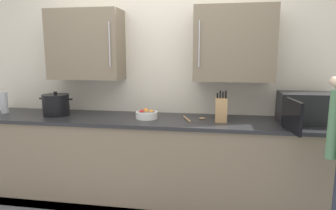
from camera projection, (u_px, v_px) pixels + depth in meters
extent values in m
cube|color=beige|center=(161.00, 66.00, 3.23)|extent=(4.15, 0.10, 2.84)
cube|color=#756651|center=(86.00, 45.00, 3.11)|extent=(0.77, 0.32, 0.72)
cylinder|color=#B7BABF|center=(109.00, 44.00, 2.89)|extent=(0.01, 0.01, 0.43)
cube|color=#756651|center=(234.00, 44.00, 2.87)|extent=(0.77, 0.32, 0.72)
cylinder|color=#B7BABF|center=(199.00, 44.00, 2.75)|extent=(0.01, 0.01, 0.43)
cube|color=#756651|center=(154.00, 163.00, 3.04)|extent=(3.70, 0.62, 0.88)
cube|color=#232326|center=(154.00, 120.00, 2.96)|extent=(3.74, 0.66, 0.03)
cube|color=black|center=(311.00, 108.00, 2.74)|extent=(0.57, 0.34, 0.29)
cube|color=beige|center=(303.00, 108.00, 2.74)|extent=(0.37, 0.29, 0.23)
cube|color=black|center=(291.00, 115.00, 2.42)|extent=(0.07, 0.41, 0.26)
cylinder|color=white|center=(147.00, 115.00, 2.95)|extent=(0.22, 0.22, 0.07)
cylinder|color=slate|center=(147.00, 114.00, 2.95)|extent=(0.18, 0.18, 0.04)
sphere|color=orange|center=(146.00, 111.00, 2.96)|extent=(0.06, 0.06, 0.06)
sphere|color=orange|center=(146.00, 111.00, 2.99)|extent=(0.06, 0.06, 0.06)
sphere|color=red|center=(141.00, 112.00, 2.92)|extent=(0.05, 0.05, 0.05)
sphere|color=#511E5B|center=(143.00, 111.00, 2.98)|extent=(0.04, 0.04, 0.04)
sphere|color=orange|center=(151.00, 112.00, 2.93)|extent=(0.05, 0.05, 0.05)
cylinder|color=tan|center=(187.00, 119.00, 2.90)|extent=(0.10, 0.24, 0.01)
ellipsoid|color=tan|center=(202.00, 118.00, 2.92)|extent=(0.08, 0.06, 0.02)
cube|color=tan|center=(221.00, 110.00, 2.82)|extent=(0.11, 0.15, 0.23)
cylinder|color=black|center=(217.00, 96.00, 2.78)|extent=(0.02, 0.02, 0.05)
cylinder|color=black|center=(220.00, 94.00, 2.78)|extent=(0.02, 0.02, 0.07)
cylinder|color=black|center=(223.00, 95.00, 2.77)|extent=(0.02, 0.02, 0.06)
cylinder|color=black|center=(226.00, 95.00, 2.77)|extent=(0.02, 0.02, 0.07)
cylinder|color=black|center=(56.00, 106.00, 3.10)|extent=(0.27, 0.27, 0.21)
cylinder|color=black|center=(55.00, 95.00, 3.09)|extent=(0.28, 0.28, 0.02)
cylinder|color=black|center=(55.00, 93.00, 3.08)|extent=(0.04, 0.04, 0.03)
cylinder|color=black|center=(42.00, 98.00, 3.12)|extent=(0.05, 0.02, 0.02)
cylinder|color=black|center=(70.00, 99.00, 3.07)|extent=(0.05, 0.02, 0.02)
cylinder|color=#B7BABF|center=(4.00, 104.00, 3.22)|extent=(0.08, 0.08, 0.20)
cylinder|color=#B7BABF|center=(3.00, 93.00, 3.20)|extent=(0.08, 0.08, 0.03)
cylinder|color=#47704C|center=(333.00, 125.00, 2.00)|extent=(0.07, 0.07, 0.48)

